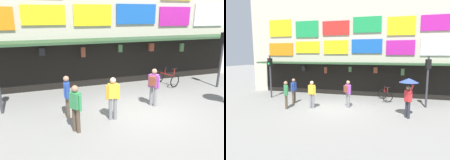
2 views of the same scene
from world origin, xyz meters
TOP-DOWN VIEW (x-y plane):
  - ground_plane at (0.00, 0.00)m, footprint 80.00×80.00m
  - shopfront at (0.00, 4.57)m, footprint 18.00×2.60m
  - traffic_light_near at (-5.68, 1.57)m, footprint 0.32×0.35m
  - traffic_light_far at (5.21, 1.59)m, footprint 0.32×0.35m
  - bicycle_parked at (2.74, 2.79)m, footprint 1.05×1.33m
  - pedestrian_with_umbrella at (3.92, -0.79)m, footprint 0.96×0.96m
  - pedestrian_in_blue at (-3.16, 0.40)m, footprint 0.24×0.53m
  - pedestrian_in_red at (-1.55, -0.35)m, footprint 0.52×0.28m
  - pedestrian_in_green at (0.52, 0.35)m, footprint 0.47×0.48m
  - pedestrian_in_yellow at (-3.02, -0.84)m, footprint 0.39×0.45m

SIDE VIEW (x-z plane):
  - ground_plane at x=0.00m, z-range 0.00..0.00m
  - bicycle_parked at x=2.74m, z-range -0.13..0.92m
  - pedestrian_in_blue at x=-3.16m, z-range 0.11..1.79m
  - pedestrian_in_red at x=-1.55m, z-range 0.11..1.79m
  - pedestrian_in_yellow at x=-3.02m, z-range 0.11..1.79m
  - pedestrian_in_green at x=0.52m, z-range 0.14..1.82m
  - pedestrian_with_umbrella at x=3.92m, z-range 0.60..2.68m
  - traffic_light_near at x=-5.68m, z-range 0.54..3.74m
  - traffic_light_far at x=5.21m, z-range 0.54..3.74m
  - shopfront at x=0.00m, z-range -0.04..7.96m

